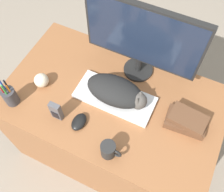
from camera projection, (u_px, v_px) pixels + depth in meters
ground_plane at (90, 188)px, 1.87m from camera, size 12.00×12.00×0.00m
desk at (112, 126)px, 1.73m from camera, size 1.20×0.72×0.71m
keyboard at (115, 97)px, 1.42m from camera, size 0.43×0.19×0.02m
cat at (118, 92)px, 1.35m from camera, size 0.33×0.17×0.12m
monitor at (142, 38)px, 1.29m from camera, size 0.61×0.17×0.47m
computer_mouse at (79, 122)px, 1.34m from camera, size 0.07×0.10×0.04m
coffee_mug at (109, 150)px, 1.23m from camera, size 0.11×0.07×0.09m
pen_cup at (10, 96)px, 1.37m from camera, size 0.07×0.07×0.20m
baseball at (41, 80)px, 1.44m from camera, size 0.08×0.08×0.08m
phone at (56, 111)px, 1.32m from camera, size 0.06×0.03×0.12m
book_stack at (187, 121)px, 1.32m from camera, size 0.21×0.14×0.08m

